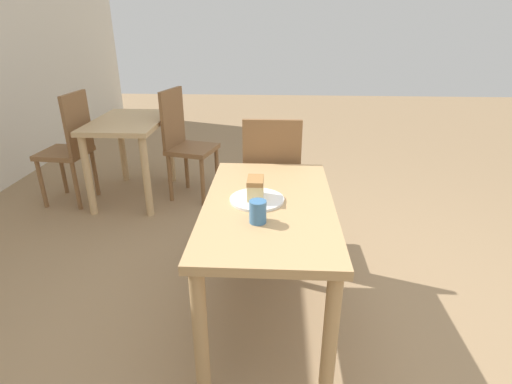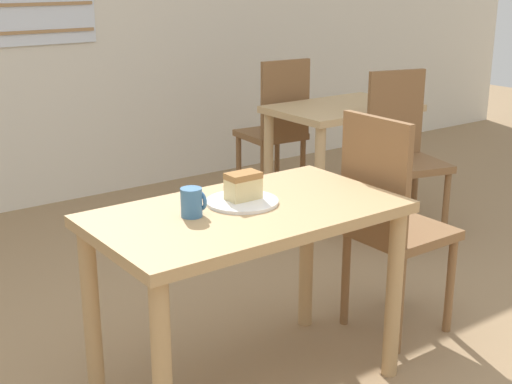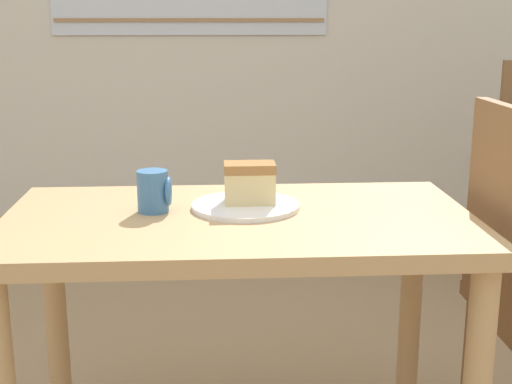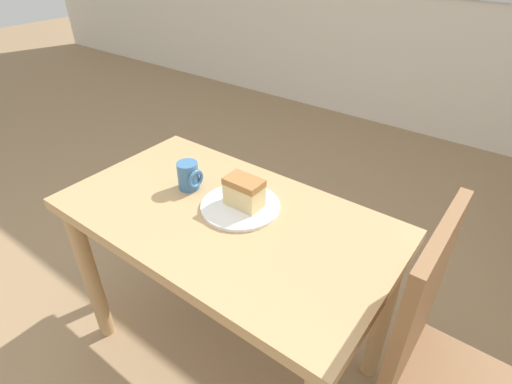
% 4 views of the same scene
% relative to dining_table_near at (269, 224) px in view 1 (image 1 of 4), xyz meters
% --- Properties ---
extents(ground_plane, '(14.00, 14.00, 0.00)m').
position_rel_dining_table_near_xyz_m(ground_plane, '(-0.14, -0.46, -0.59)').
color(ground_plane, '#997A56').
extents(dining_table_near, '(1.08, 0.60, 0.70)m').
position_rel_dining_table_near_xyz_m(dining_table_near, '(0.00, 0.00, 0.00)').
color(dining_table_near, tan).
rests_on(dining_table_near, ground_plane).
extents(dining_table_far, '(0.86, 0.58, 0.70)m').
position_rel_dining_table_near_xyz_m(dining_table_far, '(1.59, 1.23, -0.02)').
color(dining_table_far, tan).
rests_on(dining_table_far, ground_plane).
extents(chair_near_window, '(0.37, 0.37, 0.95)m').
position_rel_dining_table_near_xyz_m(chair_near_window, '(0.72, -0.00, -0.08)').
color(chair_near_window, brown).
rests_on(chair_near_window, ground_plane).
extents(chair_far_corner, '(0.45, 0.45, 0.95)m').
position_rel_dining_table_near_xyz_m(chair_far_corner, '(1.63, 0.77, -0.08)').
color(chair_far_corner, brown).
rests_on(chair_far_corner, ground_plane).
extents(chair_far_opposite, '(0.40, 0.40, 0.95)m').
position_rel_dining_table_near_xyz_m(chair_far_opposite, '(1.45, 1.70, -0.08)').
color(chair_far_opposite, brown).
rests_on(chair_far_opposite, ground_plane).
extents(plate, '(0.26, 0.26, 0.01)m').
position_rel_dining_table_near_xyz_m(plate, '(0.02, 0.06, 0.12)').
color(plate, white).
rests_on(plate, dining_table_near).
extents(cake_slice, '(0.12, 0.08, 0.10)m').
position_rel_dining_table_near_xyz_m(cake_slice, '(0.03, 0.06, 0.17)').
color(cake_slice, '#E5CC89').
rests_on(cake_slice, plate).
extents(coffee_mug, '(0.08, 0.07, 0.10)m').
position_rel_dining_table_near_xyz_m(coffee_mug, '(-0.19, 0.04, 0.16)').
color(coffee_mug, teal).
rests_on(coffee_mug, dining_table_near).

